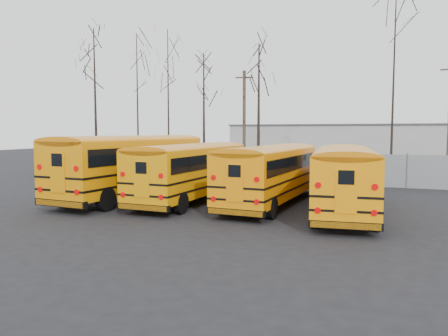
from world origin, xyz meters
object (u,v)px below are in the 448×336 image
at_px(bus_a, 135,161).
at_px(bus_b, 193,167).
at_px(bus_c, 272,170).
at_px(utility_pole_left, 244,121).
at_px(bus_d, 344,174).

relative_size(bus_a, bus_b, 1.15).
xyz_separation_m(bus_c, utility_pole_left, (-6.10, 14.74, 2.63)).
bearing_deg(bus_a, bus_d, 1.19).
relative_size(bus_b, bus_d, 1.00).
distance_m(bus_b, utility_pole_left, 15.37).
bearing_deg(bus_d, bus_b, 168.66).
xyz_separation_m(bus_b, bus_d, (7.14, -0.68, -0.02)).
xyz_separation_m(bus_a, bus_c, (7.05, 0.30, -0.26)).
relative_size(bus_c, utility_pole_left, 1.22).
height_order(bus_a, bus_c, bus_a).
relative_size(bus_a, bus_c, 1.16).
bearing_deg(bus_c, bus_a, -174.21).
distance_m(bus_b, bus_c, 3.85).
distance_m(bus_b, bus_d, 7.17).
bearing_deg(bus_a, bus_c, 7.06).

